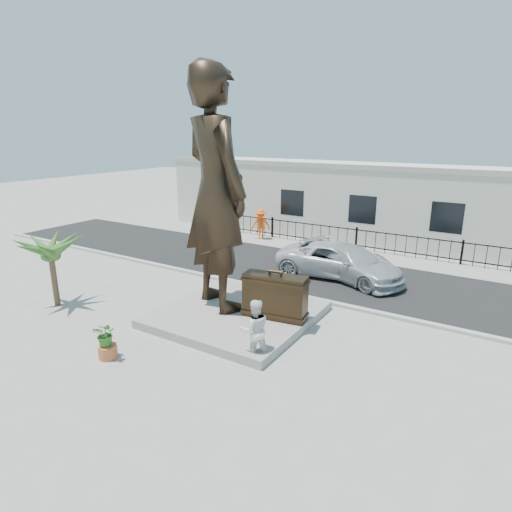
{
  "coord_description": "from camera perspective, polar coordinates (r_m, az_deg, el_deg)",
  "views": [
    {
      "loc": [
        7.61,
        -10.23,
        6.53
      ],
      "look_at": [
        0.0,
        2.0,
        2.3
      ],
      "focal_mm": 30.0,
      "sensor_mm": 36.0,
      "label": 1
    }
  ],
  "objects": [
    {
      "name": "ground",
      "position": [
        14.33,
        -4.3,
        -10.8
      ],
      "size": [
        100.0,
        100.0,
        0.0
      ],
      "primitive_type": "plane",
      "color": "#9E9991",
      "rests_on": "ground"
    },
    {
      "name": "street",
      "position": [
        20.81,
        8.77,
        -2.11
      ],
      "size": [
        40.0,
        7.0,
        0.01
      ],
      "primitive_type": "cube",
      "color": "black",
      "rests_on": "ground"
    },
    {
      "name": "curb",
      "position": [
        17.8,
        4.27,
        -5.0
      ],
      "size": [
        40.0,
        0.25,
        0.12
      ],
      "primitive_type": "cube",
      "color": "#A5A399",
      "rests_on": "ground"
    },
    {
      "name": "far_sidewalk",
      "position": [
        24.39,
        12.51,
        0.46
      ],
      "size": [
        40.0,
        2.5,
        0.02
      ],
      "primitive_type": "cube",
      "color": "#9E9991",
      "rests_on": "ground"
    },
    {
      "name": "plinth",
      "position": [
        15.62,
        -2.55,
        -7.75
      ],
      "size": [
        5.2,
        5.2,
        0.3
      ],
      "primitive_type": "cube",
      "color": "gray",
      "rests_on": "ground"
    },
    {
      "name": "fence",
      "position": [
        24.97,
        13.21,
        2.19
      ],
      "size": [
        22.0,
        0.1,
        1.2
      ],
      "primitive_type": "cube",
      "color": "black",
      "rests_on": "ground"
    },
    {
      "name": "building",
      "position": [
        28.6,
        16.2,
        7.02
      ],
      "size": [
        28.0,
        7.0,
        4.4
      ],
      "primitive_type": "cube",
      "color": "silver",
      "rests_on": "ground"
    },
    {
      "name": "statue",
      "position": [
        15.06,
        -5.36,
        8.59
      ],
      "size": [
        3.63,
        3.1,
        8.42
      ],
      "primitive_type": "imported",
      "rotation": [
        0.0,
        0.0,
        2.72
      ],
      "color": "black",
      "rests_on": "plinth"
    },
    {
      "name": "suitcase",
      "position": [
        14.74,
        2.54,
        -5.4
      ],
      "size": [
        2.26,
        1.01,
        1.54
      ],
      "primitive_type": "cube",
      "rotation": [
        0.0,
        0.0,
        0.15
      ],
      "color": "black",
      "rests_on": "plinth"
    },
    {
      "name": "tourist",
      "position": [
        12.68,
        -0.19,
        -9.82
      ],
      "size": [
        1.15,
        1.14,
        1.87
      ],
      "primitive_type": "imported",
      "rotation": [
        0.0,
        0.0,
        3.9
      ],
      "color": "white",
      "rests_on": "ground"
    },
    {
      "name": "car_white",
      "position": [
        20.23,
        10.54,
        -0.5
      ],
      "size": [
        5.63,
        3.08,
        1.5
      ],
      "primitive_type": "imported",
      "rotation": [
        0.0,
        0.0,
        1.69
      ],
      "color": "silver",
      "rests_on": "street"
    },
    {
      "name": "car_silver",
      "position": [
        19.85,
        12.58,
        -0.94
      ],
      "size": [
        5.57,
        3.84,
        1.5
      ],
      "primitive_type": "imported",
      "rotation": [
        0.0,
        0.0,
        1.2
      ],
      "color": "#AAACAF",
      "rests_on": "street"
    },
    {
      "name": "worker",
      "position": [
        26.57,
        0.65,
        4.26
      ],
      "size": [
        1.37,
        1.05,
        1.88
      ],
      "primitive_type": "imported",
      "rotation": [
        0.0,
        0.0,
        0.33
      ],
      "color": "#FB540D",
      "rests_on": "far_sidewalk"
    },
    {
      "name": "palm_tree",
      "position": [
        18.47,
        -24.91,
        -5.94
      ],
      "size": [
        1.8,
        1.8,
        3.2
      ],
      "primitive_type": null,
      "color": "#305B21",
      "rests_on": "ground"
    },
    {
      "name": "planter",
      "position": [
        13.79,
        -19.15,
        -11.95
      ],
      "size": [
        0.56,
        0.56,
        0.4
      ],
      "primitive_type": "cylinder",
      "color": "#BF6532",
      "rests_on": "ground"
    },
    {
      "name": "shrub",
      "position": [
        13.54,
        -19.38,
        -9.8
      ],
      "size": [
        0.83,
        0.78,
        0.75
      ],
      "primitive_type": "imported",
      "rotation": [
        0.0,
        0.0,
        0.36
      ],
      "color": "#2D6521",
      "rests_on": "planter"
    }
  ]
}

